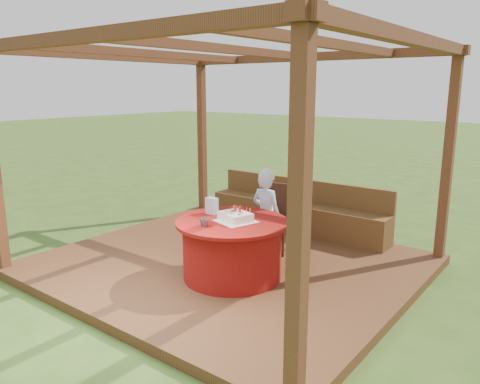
# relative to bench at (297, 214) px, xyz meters

# --- Properties ---
(ground) EXTENTS (60.00, 60.00, 0.00)m
(ground) POSITION_rel_bench_xyz_m (0.00, -1.72, -0.38)
(ground) COLOR #31501A
(ground) RESTS_ON ground
(deck) EXTENTS (4.50, 4.00, 0.12)m
(deck) POSITION_rel_bench_xyz_m (0.00, -1.72, -0.32)
(deck) COLOR brown
(deck) RESTS_ON ground
(pergola) EXTENTS (4.50, 4.00, 2.72)m
(pergola) POSITION_rel_bench_xyz_m (0.00, -1.72, 2.02)
(pergola) COLOR brown
(pergola) RESTS_ON deck
(bench) EXTENTS (3.00, 0.42, 0.80)m
(bench) POSITION_rel_bench_xyz_m (0.00, 0.00, 0.00)
(bench) COLOR brown
(bench) RESTS_ON deck
(table) EXTENTS (1.32, 1.32, 0.70)m
(table) POSITION_rel_bench_xyz_m (0.37, -2.10, 0.09)
(table) COLOR maroon
(table) RESTS_ON deck
(chair) EXTENTS (0.53, 0.53, 0.91)m
(chair) POSITION_rel_bench_xyz_m (0.26, -0.92, 0.25)
(chair) COLOR #3D1F13
(chair) RESTS_ON deck
(elderly_woman) EXTENTS (0.43, 0.29, 1.21)m
(elderly_woman) POSITION_rel_bench_xyz_m (0.32, -1.32, 0.35)
(elderly_woman) COLOR #ABD1FF
(elderly_woman) RESTS_ON deck
(birthday_cake) EXTENTS (0.49, 0.49, 0.18)m
(birthday_cake) POSITION_rel_bench_xyz_m (0.42, -2.10, 0.49)
(birthday_cake) COLOR white
(birthday_cake) RESTS_ON table
(gift_bag) EXTENTS (0.14, 0.09, 0.20)m
(gift_bag) POSITION_rel_bench_xyz_m (-0.02, -2.01, 0.54)
(gift_bag) COLOR #D288B4
(gift_bag) RESTS_ON table
(drinking_glass) EXTENTS (0.13, 0.13, 0.10)m
(drinking_glass) POSITION_rel_bench_xyz_m (0.27, -2.47, 0.49)
(drinking_glass) COLOR white
(drinking_glass) RESTS_ON table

